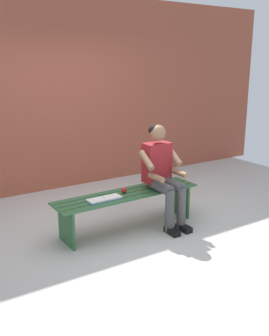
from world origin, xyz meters
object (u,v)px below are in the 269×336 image
object	(u,v)px
person_seated	(162,171)
book_open	(104,199)
apple	(124,190)
bench_near	(128,201)

from	to	relation	value
person_seated	book_open	world-z (taller)	person_seated
person_seated	book_open	size ratio (longest dim) A/B	3.05
person_seated	book_open	xyz separation A→B (m)	(0.80, -0.04, -0.23)
apple	person_seated	bearing A→B (deg)	164.82
bench_near	person_seated	distance (m)	0.57
bench_near	book_open	size ratio (longest dim) A/B	4.55
bench_near	book_open	xyz separation A→B (m)	(0.36, 0.06, 0.11)
bench_near	person_seated	xyz separation A→B (m)	(-0.44, 0.10, 0.34)
book_open	apple	bearing A→B (deg)	-165.65
bench_near	apple	bearing A→B (deg)	-37.63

